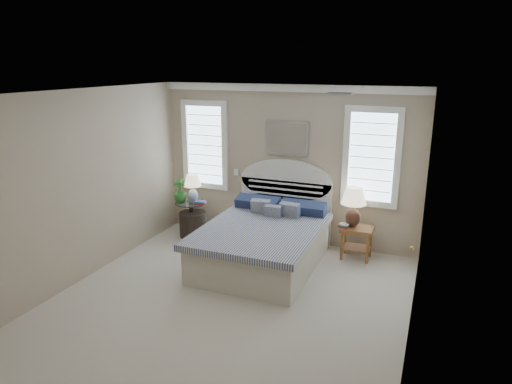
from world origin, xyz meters
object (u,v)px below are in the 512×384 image
at_px(side_table_left, 191,215).
at_px(floor_pot, 193,224).
at_px(nightstand_right, 357,236).
at_px(bed, 265,239).
at_px(lamp_right, 354,203).
at_px(lamp_left, 193,185).

relative_size(side_table_left, floor_pot, 1.28).
bearing_deg(side_table_left, nightstand_right, 1.94).
distance_m(bed, lamp_right, 1.50).
distance_m(side_table_left, nightstand_right, 2.95).
height_order(nightstand_right, lamp_left, lamp_left).
xyz_separation_m(bed, floor_pot, (-1.61, 0.58, -0.16)).
height_order(nightstand_right, lamp_right, lamp_right).
height_order(side_table_left, lamp_right, lamp_right).
relative_size(bed, nightstand_right, 4.29).
xyz_separation_m(floor_pot, lamp_right, (2.83, 0.13, 0.70)).
bearing_deg(lamp_right, lamp_left, -178.75).
xyz_separation_m(nightstand_right, floor_pot, (-2.91, -0.11, -0.16)).
relative_size(bed, side_table_left, 3.61).
bearing_deg(lamp_left, side_table_left, -114.75).
height_order(lamp_left, lamp_right, lamp_right).
relative_size(floor_pot, lamp_left, 0.97).
xyz_separation_m(side_table_left, lamp_right, (2.87, 0.11, 0.54)).
xyz_separation_m(floor_pot, lamp_left, (-0.02, 0.06, 0.71)).
xyz_separation_m(bed, lamp_right, (1.22, 0.70, 0.54)).
bearing_deg(lamp_right, floor_pot, -177.44).
distance_m(bed, side_table_left, 1.75).
relative_size(bed, lamp_left, 4.51).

